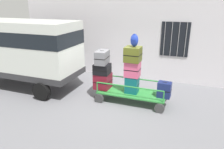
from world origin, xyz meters
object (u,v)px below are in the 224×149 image
at_px(suitcase_left_middle, 102,69).
at_px(suitcase_center_bottom, 164,90).
at_px(suitcase_left_top, 102,57).
at_px(backpack, 134,40).
at_px(suitcase_midleft_top, 133,54).
at_px(luggage_cart, 132,94).
at_px(suitcase_midleft_middle, 132,69).
at_px(van, 22,47).
at_px(suitcase_midleft_bottom, 132,84).
at_px(suitcase_left_bottom, 103,81).

height_order(suitcase_left_middle, suitcase_center_bottom, suitcase_left_middle).
bearing_deg(suitcase_left_top, backpack, 1.22).
bearing_deg(suitcase_midleft_top, luggage_cart, 90.00).
relative_size(suitcase_midleft_middle, suitcase_center_bottom, 1.01).
bearing_deg(suitcase_center_bottom, luggage_cart, 179.90).
distance_m(luggage_cart, suitcase_left_middle, 1.44).
bearing_deg(suitcase_center_bottom, suitcase_midleft_middle, 179.93).
xyz_separation_m(suitcase_left_top, suitcase_midleft_top, (1.16, 0.01, 0.21)).
bearing_deg(van, suitcase_midleft_bottom, 0.89).
bearing_deg(suitcase_left_middle, suitcase_center_bottom, 0.66).
height_order(suitcase_left_bottom, suitcase_left_top, suitcase_left_top).
height_order(luggage_cart, suitcase_left_top, suitcase_left_top).
bearing_deg(luggage_cart, suitcase_left_top, -179.38).
relative_size(suitcase_left_top, backpack, 1.58).
height_order(suitcase_left_bottom, suitcase_center_bottom, suitcase_left_bottom).
bearing_deg(suitcase_left_top, suitcase_midleft_top, 0.31).
relative_size(van, suitcase_midleft_middle, 8.71).
xyz_separation_m(van, suitcase_left_top, (3.64, 0.06, -0.12)).
bearing_deg(suitcase_center_bottom, suitcase_left_bottom, 179.56).
bearing_deg(suitcase_midleft_top, backpack, 33.75).
bearing_deg(suitcase_left_top, suitcase_center_bottom, 0.26).
xyz_separation_m(van, suitcase_left_middle, (3.64, 0.05, -0.57)).
bearing_deg(suitcase_midleft_bottom, suitcase_left_bottom, 179.12).
distance_m(van, backpack, 4.86).
height_order(luggage_cart, suitcase_left_middle, suitcase_left_middle).
bearing_deg(suitcase_left_bottom, suitcase_center_bottom, -0.44).
distance_m(luggage_cart, suitcase_center_bottom, 1.21).
distance_m(suitcase_midleft_top, backpack, 0.48).
distance_m(suitcase_left_bottom, backpack, 2.02).
height_order(van, backpack, van).
height_order(suitcase_left_bottom, suitcase_midleft_middle, suitcase_midleft_middle).
bearing_deg(suitcase_left_middle, suitcase_midleft_bottom, 1.30).
height_order(suitcase_left_middle, suitcase_midleft_bottom, suitcase_left_middle).
xyz_separation_m(van, suitcase_left_bottom, (3.64, 0.09, -1.06)).
xyz_separation_m(luggage_cart, suitcase_midleft_bottom, (-0.00, -0.00, 0.37)).
relative_size(suitcase_midleft_top, backpack, 1.27).
bearing_deg(suitcase_midleft_bottom, suitcase_left_middle, -178.70).
xyz_separation_m(suitcase_left_bottom, suitcase_left_middle, (-0.00, -0.04, 0.49)).
height_order(suitcase_center_bottom, backpack, backpack).
distance_m(suitcase_left_bottom, suitcase_left_middle, 0.49).
bearing_deg(suitcase_center_bottom, van, -179.28).
xyz_separation_m(suitcase_left_middle, suitcase_midleft_top, (1.16, 0.02, 0.66)).
distance_m(suitcase_midleft_middle, suitcase_midleft_top, 0.54).
bearing_deg(suitcase_midleft_bottom, suitcase_midleft_top, -90.00).
xyz_separation_m(suitcase_left_bottom, suitcase_midleft_middle, (1.16, -0.02, 0.61)).
bearing_deg(suitcase_midleft_middle, luggage_cart, 90.00).
bearing_deg(van, suitcase_midleft_top, 0.84).
distance_m(van, suitcase_left_middle, 3.68).
height_order(suitcase_midleft_middle, suitcase_center_bottom, suitcase_midleft_middle).
height_order(suitcase_left_middle, suitcase_left_top, suitcase_left_top).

